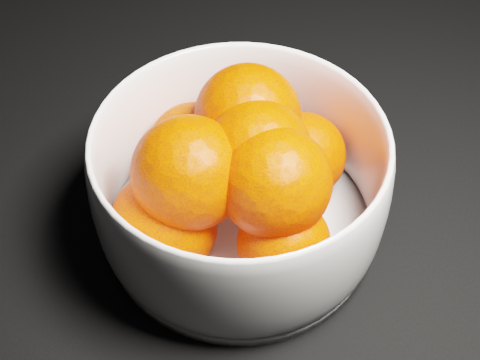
% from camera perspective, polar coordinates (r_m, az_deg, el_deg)
% --- Properties ---
extents(bowl, '(0.21, 0.21, 0.10)m').
position_cam_1_polar(bowl, '(0.48, 0.00, -0.41)').
color(bowl, silver).
rests_on(bowl, ground).
extents(orange_pile, '(0.16, 0.16, 0.12)m').
position_cam_1_polar(orange_pile, '(0.47, -0.47, 0.78)').
color(orange_pile, '#E83200').
rests_on(orange_pile, bowl).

